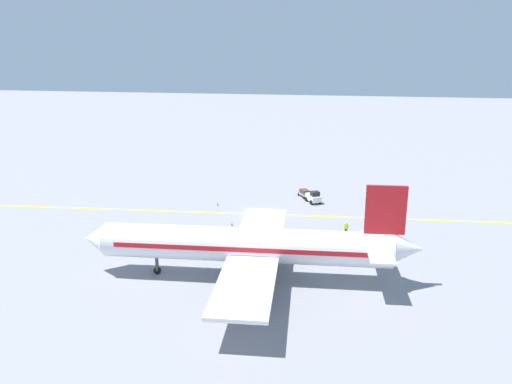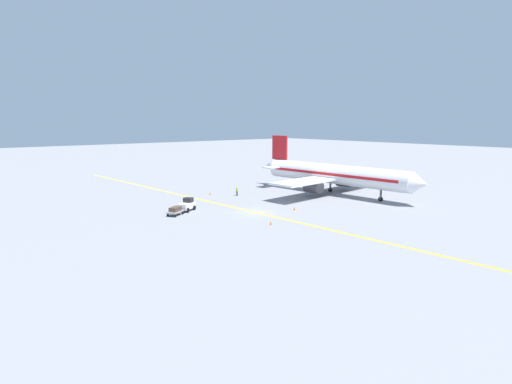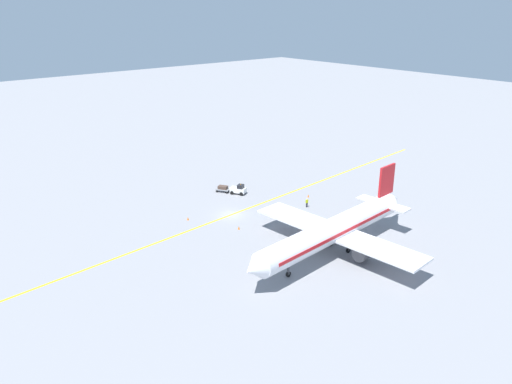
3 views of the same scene
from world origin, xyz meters
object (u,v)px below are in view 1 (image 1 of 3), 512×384
(baggage_tug_white, at_px, (313,197))
(ground_crew_worker, at_px, (346,228))
(baggage_cart_trailing, at_px, (305,193))
(traffic_cone_mid_apron, at_px, (375,226))
(traffic_cone_by_wingtip, at_px, (232,224))
(airplane_at_gate, at_px, (250,246))
(traffic_cone_near_nose, at_px, (218,204))

(baggage_tug_white, xyz_separation_m, ground_crew_worker, (-13.45, -5.23, 0.01))
(baggage_cart_trailing, xyz_separation_m, traffic_cone_mid_apron, (-12.95, -10.76, -0.49))
(ground_crew_worker, xyz_separation_m, traffic_cone_by_wingtip, (0.55, 15.45, -0.63))
(baggage_tug_white, bearing_deg, ground_crew_worker, -158.75)
(airplane_at_gate, height_order, traffic_cone_near_nose, airplane_at_gate)
(ground_crew_worker, xyz_separation_m, traffic_cone_mid_apron, (3.36, -3.89, -0.63))
(airplane_at_gate, bearing_deg, traffic_cone_near_nose, 22.22)
(baggage_tug_white, xyz_separation_m, traffic_cone_near_nose, (-4.27, 14.51, -0.63))
(baggage_tug_white, distance_m, traffic_cone_by_wingtip, 16.47)
(baggage_cart_trailing, height_order, traffic_cone_mid_apron, baggage_cart_trailing)
(ground_crew_worker, xyz_separation_m, traffic_cone_near_nose, (9.18, 19.75, -0.63))
(baggage_cart_trailing, xyz_separation_m, traffic_cone_by_wingtip, (-15.76, 8.57, -0.49))
(airplane_at_gate, relative_size, baggage_cart_trailing, 12.04)
(airplane_at_gate, xyz_separation_m, traffic_cone_by_wingtip, (15.56, 5.58, -3.43))
(baggage_tug_white, xyz_separation_m, baggage_cart_trailing, (2.86, 1.65, -0.14))
(baggage_tug_white, distance_m, traffic_cone_near_nose, 15.14)
(traffic_cone_mid_apron, distance_m, traffic_cone_by_wingtip, 19.54)
(traffic_cone_mid_apron, height_order, traffic_cone_by_wingtip, same)
(baggage_tug_white, bearing_deg, airplane_at_gate, 170.75)
(airplane_at_gate, bearing_deg, traffic_cone_mid_apron, -36.82)
(traffic_cone_near_nose, height_order, traffic_cone_by_wingtip, same)
(traffic_cone_near_nose, distance_m, traffic_cone_mid_apron, 24.34)
(airplane_at_gate, bearing_deg, ground_crew_worker, -33.32)
(traffic_cone_by_wingtip, bearing_deg, ground_crew_worker, -92.04)
(traffic_cone_mid_apron, bearing_deg, traffic_cone_near_nose, 76.17)
(baggage_tug_white, bearing_deg, traffic_cone_near_nose, 106.38)
(ground_crew_worker, bearing_deg, traffic_cone_by_wingtip, 87.96)
(airplane_at_gate, relative_size, traffic_cone_near_nose, 64.62)
(traffic_cone_mid_apron, bearing_deg, baggage_tug_white, 42.12)
(airplane_at_gate, bearing_deg, traffic_cone_by_wingtip, 19.74)
(baggage_tug_white, height_order, baggage_cart_trailing, baggage_tug_white)
(airplane_at_gate, relative_size, baggage_tug_white, 10.62)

